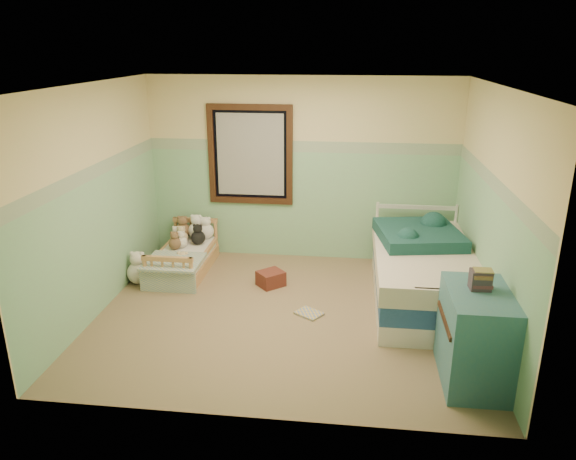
# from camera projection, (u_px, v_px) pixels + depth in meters

# --- Properties ---
(floor) EXTENTS (4.20, 3.60, 0.02)m
(floor) POSITION_uv_depth(u_px,v_px,m) (285.00, 315.00, 6.09)
(floor) COLOR brown
(floor) RESTS_ON ground
(ceiling) EXTENTS (4.20, 3.60, 0.02)m
(ceiling) POSITION_uv_depth(u_px,v_px,m) (285.00, 84.00, 5.27)
(ceiling) COLOR white
(ceiling) RESTS_ON wall_back
(wall_back) EXTENTS (4.20, 0.04, 2.50)m
(wall_back) POSITION_uv_depth(u_px,v_px,m) (302.00, 170.00, 7.37)
(wall_back) COLOR beige
(wall_back) RESTS_ON floor
(wall_front) EXTENTS (4.20, 0.04, 2.50)m
(wall_front) POSITION_uv_depth(u_px,v_px,m) (255.00, 277.00, 3.99)
(wall_front) COLOR beige
(wall_front) RESTS_ON floor
(wall_left) EXTENTS (0.04, 3.60, 2.50)m
(wall_left) POSITION_uv_depth(u_px,v_px,m) (95.00, 201.00, 5.92)
(wall_left) COLOR beige
(wall_left) RESTS_ON floor
(wall_right) EXTENTS (0.04, 3.60, 2.50)m
(wall_right) POSITION_uv_depth(u_px,v_px,m) (492.00, 215.00, 5.44)
(wall_right) COLOR beige
(wall_right) RESTS_ON floor
(wainscot_mint) EXTENTS (4.20, 0.01, 1.50)m
(wainscot_mint) POSITION_uv_depth(u_px,v_px,m) (301.00, 206.00, 7.52)
(wainscot_mint) COLOR #84B58E
(wainscot_mint) RESTS_ON floor
(border_strip) EXTENTS (4.20, 0.01, 0.15)m
(border_strip) POSITION_uv_depth(u_px,v_px,m) (302.00, 147.00, 7.25)
(border_strip) COLOR #426F4E
(border_strip) RESTS_ON wall_back
(window_frame) EXTENTS (1.16, 0.06, 1.36)m
(window_frame) POSITION_uv_depth(u_px,v_px,m) (250.00, 155.00, 7.35)
(window_frame) COLOR black
(window_frame) RESTS_ON wall_back
(window_blinds) EXTENTS (0.92, 0.01, 1.12)m
(window_blinds) POSITION_uv_depth(u_px,v_px,m) (250.00, 155.00, 7.36)
(window_blinds) COLOR #B2B2B0
(window_blinds) RESTS_ON window_frame
(toddler_bed_frame) EXTENTS (0.64, 1.28, 0.17)m
(toddler_bed_frame) POSITION_uv_depth(u_px,v_px,m) (184.00, 265.00, 7.22)
(toddler_bed_frame) COLOR #9D744B
(toddler_bed_frame) RESTS_ON floor
(toddler_mattress) EXTENTS (0.59, 1.23, 0.12)m
(toddler_mattress) POSITION_uv_depth(u_px,v_px,m) (183.00, 255.00, 7.17)
(toddler_mattress) COLOR white
(toddler_mattress) RESTS_ON toddler_bed_frame
(patchwork_quilt) EXTENTS (0.70, 0.64, 0.03)m
(patchwork_quilt) POSITION_uv_depth(u_px,v_px,m) (173.00, 262.00, 6.77)
(patchwork_quilt) COLOR #6088B8
(patchwork_quilt) RESTS_ON toddler_mattress
(plush_bed_brown) EXTENTS (0.22, 0.22, 0.22)m
(plush_bed_brown) POSITION_uv_depth(u_px,v_px,m) (183.00, 231.00, 7.60)
(plush_bed_brown) COLOR brown
(plush_bed_brown) RESTS_ON toddler_mattress
(plush_bed_white) EXTENTS (0.24, 0.24, 0.24)m
(plush_bed_white) POSITION_uv_depth(u_px,v_px,m) (197.00, 231.00, 7.57)
(plush_bed_white) COLOR white
(plush_bed_white) RESTS_ON toddler_mattress
(plush_bed_tan) EXTENTS (0.17, 0.17, 0.17)m
(plush_bed_tan) POSITION_uv_depth(u_px,v_px,m) (182.00, 238.00, 7.40)
(plush_bed_tan) COLOR beige
(plush_bed_tan) RESTS_ON toddler_mattress
(plush_bed_dark) EXTENTS (0.19, 0.19, 0.19)m
(plush_bed_dark) POSITION_uv_depth(u_px,v_px,m) (198.00, 238.00, 7.37)
(plush_bed_dark) COLOR black
(plush_bed_dark) RESTS_ON toddler_mattress
(plush_floor_cream) EXTENTS (0.29, 0.29, 0.29)m
(plush_floor_cream) POSITION_uv_depth(u_px,v_px,m) (139.00, 272.00, 6.84)
(plush_floor_cream) COLOR silver
(plush_floor_cream) RESTS_ON floor
(plush_floor_tan) EXTENTS (0.23, 0.23, 0.23)m
(plush_floor_tan) POSITION_uv_depth(u_px,v_px,m) (184.00, 268.00, 7.05)
(plush_floor_tan) COLOR beige
(plush_floor_tan) RESTS_ON floor
(twin_bed_frame) EXTENTS (1.08, 2.16, 0.22)m
(twin_bed_frame) POSITION_uv_depth(u_px,v_px,m) (421.00, 293.00, 6.35)
(twin_bed_frame) COLOR white
(twin_bed_frame) RESTS_ON floor
(twin_boxspring) EXTENTS (1.08, 2.16, 0.22)m
(twin_boxspring) POSITION_uv_depth(u_px,v_px,m) (423.00, 276.00, 6.28)
(twin_boxspring) COLOR navy
(twin_boxspring) RESTS_ON twin_bed_frame
(twin_mattress) EXTENTS (1.12, 2.21, 0.22)m
(twin_mattress) POSITION_uv_depth(u_px,v_px,m) (425.00, 258.00, 6.21)
(twin_mattress) COLOR silver
(twin_mattress) RESTS_ON twin_boxspring
(teal_blanket) EXTENTS (1.07, 1.11, 0.14)m
(teal_blanket) POSITION_uv_depth(u_px,v_px,m) (419.00, 235.00, 6.44)
(teal_blanket) COLOR #123035
(teal_blanket) RESTS_ON twin_mattress
(dresser) EXTENTS (0.54, 0.87, 0.87)m
(dresser) POSITION_uv_depth(u_px,v_px,m) (475.00, 337.00, 4.77)
(dresser) COLOR #346E82
(dresser) RESTS_ON floor
(book_stack) EXTENTS (0.18, 0.14, 0.17)m
(book_stack) POSITION_uv_depth(u_px,v_px,m) (480.00, 280.00, 4.67)
(book_stack) COLOR #452C27
(book_stack) RESTS_ON dresser
(red_pillow) EXTENTS (0.40, 0.39, 0.19)m
(red_pillow) POSITION_uv_depth(u_px,v_px,m) (271.00, 279.00, 6.78)
(red_pillow) COLOR maroon
(red_pillow) RESTS_ON floor
(floor_book) EXTENTS (0.35, 0.34, 0.03)m
(floor_book) POSITION_uv_depth(u_px,v_px,m) (309.00, 313.00, 6.07)
(floor_book) COLOR gold
(floor_book) RESTS_ON floor
(extra_plush_0) EXTENTS (0.17, 0.17, 0.17)m
(extra_plush_0) POSITION_uv_depth(u_px,v_px,m) (175.00, 243.00, 7.19)
(extra_plush_0) COLOR brown
(extra_plush_0) RESTS_ON toddler_mattress
(extra_plush_1) EXTENTS (0.16, 0.16, 0.16)m
(extra_plush_1) POSITION_uv_depth(u_px,v_px,m) (182.00, 242.00, 7.25)
(extra_plush_1) COLOR silver
(extra_plush_1) RESTS_ON toddler_mattress
(extra_plush_2) EXTENTS (0.16, 0.16, 0.16)m
(extra_plush_2) POSITION_uv_depth(u_px,v_px,m) (176.00, 237.00, 7.45)
(extra_plush_2) COLOR silver
(extra_plush_2) RESTS_ON toddler_mattress
(extra_plush_3) EXTENTS (0.22, 0.22, 0.22)m
(extra_plush_3) POSITION_uv_depth(u_px,v_px,m) (206.00, 231.00, 7.58)
(extra_plush_3) COLOR white
(extra_plush_3) RESTS_ON toddler_mattress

